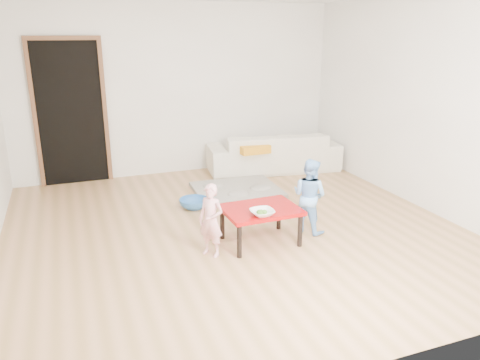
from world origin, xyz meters
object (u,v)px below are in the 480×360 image
child_pink (211,220)px  basin (194,203)px  sofa (273,151)px  red_table (260,225)px  bowl (262,213)px  child_blue (309,196)px

child_pink → basin: child_pink is taller
sofa → red_table: 2.79m
sofa → basin: bearing=44.4°
red_table → basin: 1.31m
child_pink → basin: size_ratio=1.98×
bowl → child_pink: size_ratio=0.32×
bowl → basin: bowl is taller
child_pink → basin: (0.18, 1.34, -0.32)m
red_table → basin: (-0.39, 1.25, -0.14)m
child_pink → child_blue: bearing=59.5°
child_pink → basin: bearing=132.9°
basin → sofa: bearing=36.6°
red_table → basin: bearing=107.6°
bowl → child_blue: 0.75m
sofa → bowl: sofa is taller
red_table → child_blue: (0.63, 0.09, 0.23)m
child_blue → sofa: bearing=-44.4°
sofa → bowl: bearing=71.3°
sofa → child_blue: child_blue is taller
sofa → bowl: size_ratio=8.73×
child_pink → child_blue: child_blue is taller
sofa → bowl: 3.00m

